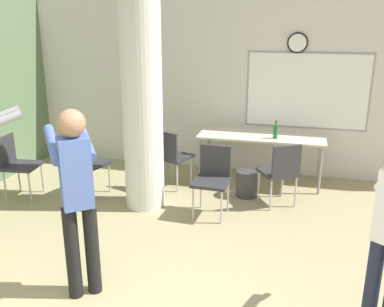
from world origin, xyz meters
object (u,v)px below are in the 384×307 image
person_playing_front (77,190)px  chair_table_left (171,154)px  chair_by_left_wall (17,162)px  chair_table_right (281,170)px  chair_table_front (213,176)px  chair_near_pillar (86,161)px  folding_table (261,138)px  bottle_on_table (276,132)px

person_playing_front → chair_table_left: bearing=89.4°
chair_by_left_wall → chair_table_right: 3.59m
chair_table_left → chair_by_left_wall: size_ratio=1.00×
chair_table_front → person_playing_front: person_playing_front is taller
chair_by_left_wall → person_playing_front: 2.68m
chair_by_left_wall → chair_near_pillar: same height
folding_table → bottle_on_table: bearing=-33.8°
bottle_on_table → person_playing_front: size_ratio=0.16×
chair_near_pillar → bottle_on_table: bearing=21.6°
chair_by_left_wall → chair_near_pillar: (0.91, 0.27, 0.00)m
bottle_on_table → chair_by_left_wall: 3.65m
chair_near_pillar → chair_table_front: same height
folding_table → chair_near_pillar: chair_near_pillar is taller
chair_near_pillar → chair_table_right: 2.65m
chair_near_pillar → chair_table_right: size_ratio=1.00×
chair_near_pillar → chair_table_front: 1.82m
folding_table → bottle_on_table: (0.21, -0.14, 0.15)m
chair_table_left → chair_near_pillar: same height
person_playing_front → bottle_on_table: bearing=64.1°
chair_table_left → person_playing_front: 2.68m
chair_table_right → chair_by_left_wall: bearing=-170.9°
chair_by_left_wall → person_playing_front: bearing=-42.6°
chair_near_pillar → chair_table_front: bearing=-4.4°
chair_by_left_wall → person_playing_front: size_ratio=0.51×
chair_near_pillar → person_playing_front: bearing=-63.4°
chair_near_pillar → chair_table_right: bearing=6.6°
folding_table → chair_table_left: 1.37m
chair_near_pillar → chair_table_left: bearing=29.0°
chair_near_pillar → chair_table_right: same height
chair_table_left → chair_table_right: same height
chair_table_front → chair_by_left_wall: bearing=-177.3°
bottle_on_table → chair_near_pillar: 2.71m
folding_table → person_playing_front: size_ratio=1.08×
chair_table_left → chair_by_left_wall: (-1.96, -0.85, 0.00)m
bottle_on_table → chair_by_left_wall: size_ratio=0.31×
chair_table_left → chair_table_right: size_ratio=1.00×
bottle_on_table → chair_by_left_wall: bottle_on_table is taller
chair_table_front → chair_table_right: (0.82, 0.44, 0.00)m
chair_table_right → person_playing_front: 2.89m
chair_by_left_wall → chair_near_pillar: bearing=16.3°
chair_table_left → folding_table: bearing=23.6°
chair_table_front → person_playing_front: bearing=-112.5°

